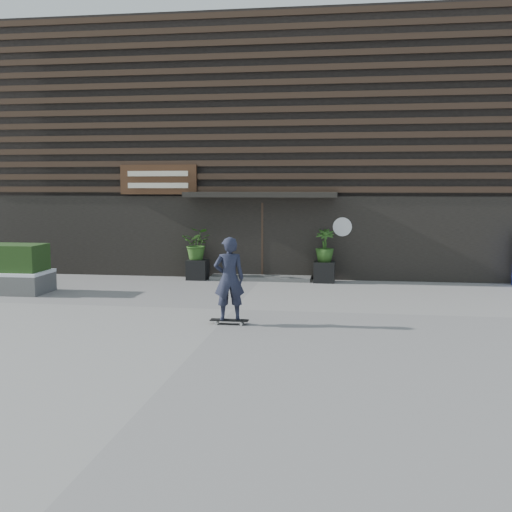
# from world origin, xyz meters

# --- Properties ---
(ground) EXTENTS (80.00, 80.00, 0.00)m
(ground) POSITION_xyz_m (0.00, 0.00, 0.00)
(ground) COLOR gray
(ground) RESTS_ON ground
(entrance_step) EXTENTS (3.00, 0.80, 0.12)m
(entrance_step) POSITION_xyz_m (0.00, 4.60, 0.06)
(entrance_step) COLOR #50514E
(entrance_step) RESTS_ON ground
(planter_pot_left) EXTENTS (0.60, 0.60, 0.60)m
(planter_pot_left) POSITION_xyz_m (-1.90, 4.40, 0.30)
(planter_pot_left) COLOR black
(planter_pot_left) RESTS_ON ground
(bamboo_left) EXTENTS (0.86, 0.75, 0.96)m
(bamboo_left) POSITION_xyz_m (-1.90, 4.40, 1.08)
(bamboo_left) COLOR #2D591E
(bamboo_left) RESTS_ON planter_pot_left
(planter_pot_right) EXTENTS (0.60, 0.60, 0.60)m
(planter_pot_right) POSITION_xyz_m (1.90, 4.40, 0.30)
(planter_pot_right) COLOR black
(planter_pot_right) RESTS_ON ground
(bamboo_right) EXTENTS (0.54, 0.54, 0.96)m
(bamboo_right) POSITION_xyz_m (1.90, 4.40, 1.08)
(bamboo_right) COLOR #2D591E
(bamboo_right) RESTS_ON planter_pot_right
(building) EXTENTS (18.00, 11.00, 8.00)m
(building) POSITION_xyz_m (-0.00, 9.96, 3.99)
(building) COLOR black
(building) RESTS_ON ground
(skateboarder) EXTENTS (0.78, 0.56, 1.78)m
(skateboarder) POSITION_xyz_m (0.20, -1.52, 0.93)
(skateboarder) COLOR black
(skateboarder) RESTS_ON ground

